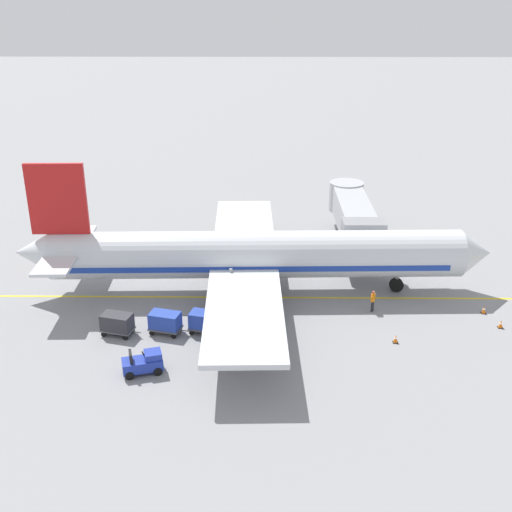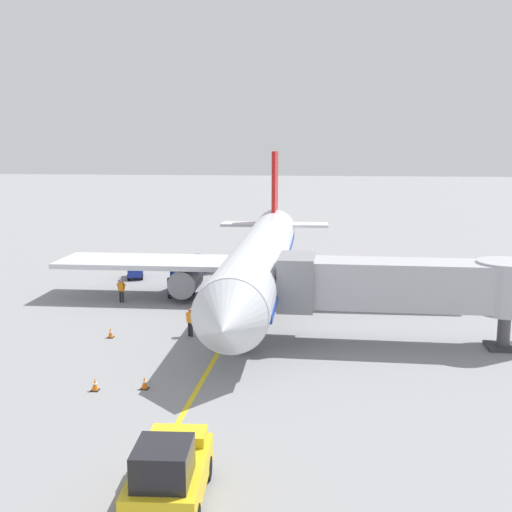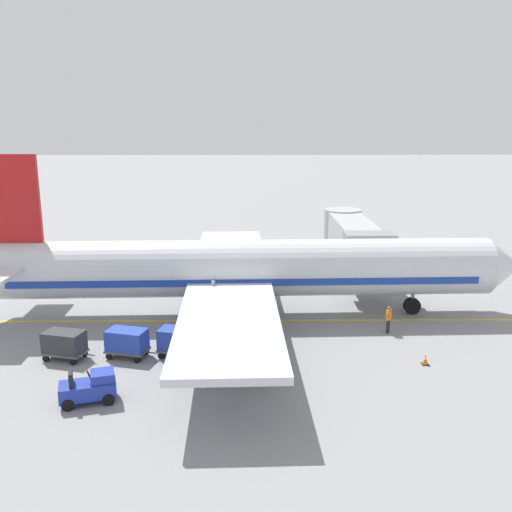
# 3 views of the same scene
# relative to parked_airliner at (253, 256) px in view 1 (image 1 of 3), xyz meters

# --- Properties ---
(ground_plane) EXTENTS (400.00, 400.00, 0.00)m
(ground_plane) POSITION_rel_parked_airliner_xyz_m (0.94, -1.38, -3.19)
(ground_plane) COLOR gray
(gate_lead_in_line) EXTENTS (0.24, 80.00, 0.01)m
(gate_lead_in_line) POSITION_rel_parked_airliner_xyz_m (0.94, -1.38, -3.18)
(gate_lead_in_line) COLOR gold
(gate_lead_in_line) RESTS_ON ground
(parked_airliner) EXTENTS (30.14, 37.28, 10.63)m
(parked_airliner) POSITION_rel_parked_airliner_xyz_m (0.00, 0.00, 0.00)
(parked_airliner) COLOR silver
(parked_airliner) RESTS_ON ground
(jet_bridge) EXTENTS (14.18, 3.50, 4.98)m
(jet_bridge) POSITION_rel_parked_airliner_xyz_m (-9.13, 9.01, 0.27)
(jet_bridge) COLOR #A8AAAF
(jet_bridge) RESTS_ON ground
(baggage_tug_lead) EXTENTS (1.88, 2.74, 1.62)m
(baggage_tug_lead) POSITION_rel_parked_airliner_xyz_m (11.56, -6.72, -2.47)
(baggage_tug_lead) COLOR #1E339E
(baggage_tug_lead) RESTS_ON ground
(baggage_cart_front) EXTENTS (1.82, 2.98, 1.58)m
(baggage_cart_front) POSITION_rel_parked_airliner_xyz_m (6.03, -0.64, -2.24)
(baggage_cart_front) COLOR #4C4C51
(baggage_cart_front) RESTS_ON ground
(baggage_cart_second_in_train) EXTENTS (1.82, 2.98, 1.58)m
(baggage_cart_second_in_train) POSITION_rel_parked_airliner_xyz_m (6.51, -3.29, -2.24)
(baggage_cart_second_in_train) COLOR #4C4C51
(baggage_cart_second_in_train) RESTS_ON ground
(baggage_cart_third_in_train) EXTENTS (1.82, 2.98, 1.58)m
(baggage_cart_third_in_train) POSITION_rel_parked_airliner_xyz_m (6.60, -6.10, -2.24)
(baggage_cart_third_in_train) COLOR #4C4C51
(baggage_cart_third_in_train) RESTS_ON ground
(baggage_cart_tail_end) EXTENTS (1.82, 2.98, 1.58)m
(baggage_cart_tail_end) POSITION_rel_parked_airliner_xyz_m (6.84, -9.42, -2.24)
(baggage_cart_tail_end) COLOR #4C4C51
(baggage_cart_tail_end) RESTS_ON ground
(ground_crew_wing_walker) EXTENTS (0.66, 0.46, 1.69)m
(ground_crew_wing_walker) POSITION_rel_parked_airliner_xyz_m (3.13, 9.01, -2.23)
(ground_crew_wing_walker) COLOR #232328
(ground_crew_wing_walker) RESTS_ON ground
(ground_crew_loader) EXTENTS (0.73, 0.30, 1.69)m
(ground_crew_loader) POSITION_rel_parked_airliner_xyz_m (9.91, 1.56, -2.23)
(ground_crew_loader) COLOR #232328
(ground_crew_loader) RESTS_ON ground
(safety_cone_nose_left) EXTENTS (0.36, 0.36, 0.59)m
(safety_cone_nose_left) POSITION_rel_parked_airliner_xyz_m (5.56, 17.81, -2.90)
(safety_cone_nose_left) COLOR black
(safety_cone_nose_left) RESTS_ON ground
(safety_cone_nose_right) EXTENTS (0.36, 0.36, 0.59)m
(safety_cone_nose_right) POSITION_rel_parked_airliner_xyz_m (7.71, 9.88, -2.90)
(safety_cone_nose_right) COLOR black
(safety_cone_nose_right) RESTS_ON ground
(safety_cone_wing_tip) EXTENTS (0.36, 0.36, 0.59)m
(safety_cone_wing_tip) POSITION_rel_parked_airliner_xyz_m (3.37, 17.31, -2.90)
(safety_cone_wing_tip) COLOR black
(safety_cone_wing_tip) RESTS_ON ground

